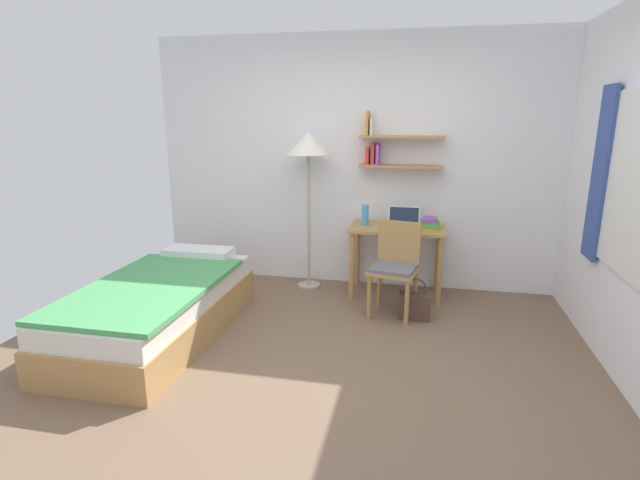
% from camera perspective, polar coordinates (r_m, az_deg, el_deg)
% --- Properties ---
extents(ground_plane, '(5.28, 5.28, 0.00)m').
position_cam_1_polar(ground_plane, '(3.60, 0.34, -15.37)').
color(ground_plane, brown).
extents(wall_back, '(4.40, 0.27, 2.60)m').
position_cam_1_polar(wall_back, '(5.14, 4.98, 8.98)').
color(wall_back, white).
rests_on(wall_back, ground_plane).
extents(bed, '(0.96, 2.00, 0.54)m').
position_cam_1_polar(bed, '(4.29, -18.35, -7.51)').
color(bed, '#B2844C').
rests_on(bed, ground_plane).
extents(desk, '(0.94, 0.53, 0.71)m').
position_cam_1_polar(desk, '(4.92, 9.04, -0.12)').
color(desk, '#B2844C').
rests_on(desk, ground_plane).
extents(desk_chair, '(0.48, 0.46, 0.85)m').
position_cam_1_polar(desk_chair, '(4.48, 8.83, -2.83)').
color(desk_chair, '#B2844C').
rests_on(desk_chair, ground_plane).
extents(standing_lamp, '(0.44, 0.44, 1.63)m').
position_cam_1_polar(standing_lamp, '(4.95, -1.39, 10.49)').
color(standing_lamp, '#B2A893').
rests_on(standing_lamp, ground_plane).
extents(laptop, '(0.33, 0.21, 0.19)m').
position_cam_1_polar(laptop, '(4.95, 9.82, 2.25)').
color(laptop, '#B7BABF').
rests_on(laptop, desk).
extents(water_bottle, '(0.07, 0.07, 0.21)m').
position_cam_1_polar(water_bottle, '(4.90, 5.34, 2.93)').
color(water_bottle, '#4C99DB').
rests_on(water_bottle, desk).
extents(book_stack, '(0.20, 0.23, 0.11)m').
position_cam_1_polar(book_stack, '(4.88, 12.85, 1.91)').
color(book_stack, gold).
rests_on(book_stack, desk).
extents(handbag, '(0.28, 0.12, 0.39)m').
position_cam_1_polar(handbag, '(4.48, 11.08, -7.54)').
color(handbag, '#4C382D').
rests_on(handbag, ground_plane).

